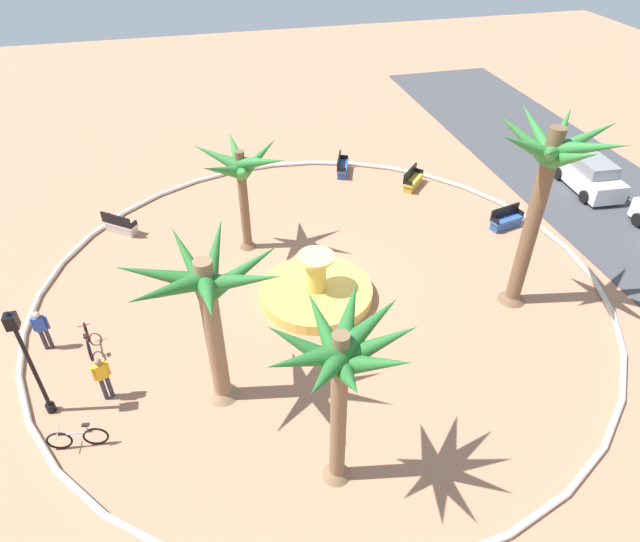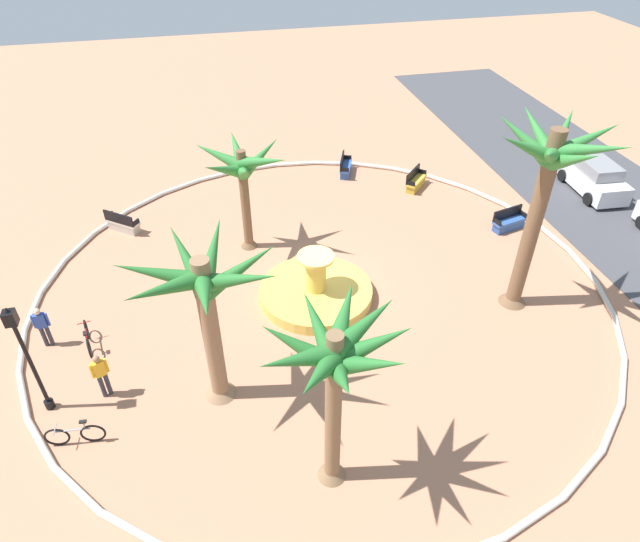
% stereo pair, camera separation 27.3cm
% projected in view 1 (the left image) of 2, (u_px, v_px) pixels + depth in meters
% --- Properties ---
extents(ground_plane, '(80.00, 80.00, 0.00)m').
position_uv_depth(ground_plane, '(322.00, 289.00, 21.63)').
color(ground_plane, tan).
extents(plaza_curb, '(22.03, 22.03, 0.20)m').
position_uv_depth(plaza_curb, '(322.00, 287.00, 21.57)').
color(plaza_curb, silver).
rests_on(plaza_curb, ground).
extents(fountain, '(4.33, 4.33, 1.97)m').
position_uv_depth(fountain, '(316.00, 291.00, 21.04)').
color(fountain, gold).
rests_on(fountain, ground).
extents(palm_tree_near_fountain, '(3.65, 3.79, 5.59)m').
position_uv_depth(palm_tree_near_fountain, '(341.00, 364.00, 12.49)').
color(palm_tree_near_fountain, brown).
rests_on(palm_tree_near_fountain, ground).
extents(palm_tree_by_curb, '(4.01, 3.75, 4.76)m').
position_uv_depth(palm_tree_by_curb, '(241.00, 172.00, 21.73)').
color(palm_tree_by_curb, brown).
rests_on(palm_tree_by_curb, ground).
extents(palm_tree_mid_plaza, '(4.49, 4.51, 5.52)m').
position_uv_depth(palm_tree_mid_plaza, '(208.00, 297.00, 14.94)').
color(palm_tree_mid_plaza, '#8E6B4C').
rests_on(palm_tree_mid_plaza, ground).
extents(palm_tree_far_side, '(4.21, 4.34, 7.21)m').
position_uv_depth(palm_tree_far_side, '(546.00, 176.00, 17.87)').
color(palm_tree_far_side, brown).
rests_on(palm_tree_far_side, ground).
extents(bench_east, '(1.67, 1.04, 1.00)m').
position_uv_depth(bench_east, '(342.00, 168.00, 29.22)').
color(bench_east, '#335BA8').
rests_on(bench_east, ground).
extents(bench_west, '(0.87, 1.67, 1.00)m').
position_uv_depth(bench_west, '(506.00, 221.00, 24.99)').
color(bench_west, '#335BA8').
rests_on(bench_west, ground).
extents(bench_north, '(1.50, 1.47, 1.00)m').
position_uv_depth(bench_north, '(413.00, 181.00, 28.01)').
color(bench_north, gold).
rests_on(bench_north, ground).
extents(bench_southeast, '(1.39, 1.56, 1.00)m').
position_uv_depth(bench_southeast, '(121.00, 226.00, 24.65)').
color(bench_southeast, beige).
rests_on(bench_southeast, ground).
extents(lamppost, '(0.32, 0.32, 4.09)m').
position_uv_depth(lamppost, '(27.00, 356.00, 15.45)').
color(lamppost, black).
rests_on(lamppost, ground).
extents(bicycle_red_frame, '(0.44, 1.72, 0.94)m').
position_uv_depth(bicycle_red_frame, '(78.00, 438.00, 15.65)').
color(bicycle_red_frame, black).
rests_on(bicycle_red_frame, ground).
extents(bicycle_by_lamppost, '(1.70, 0.49, 0.94)m').
position_uv_depth(bicycle_by_lamppost, '(88.00, 341.00, 18.77)').
color(bicycle_by_lamppost, black).
rests_on(bicycle_by_lamppost, ground).
extents(person_cyclist_helmet, '(0.32, 0.50, 1.71)m').
position_uv_depth(person_cyclist_helmet, '(103.00, 376.00, 16.74)').
color(person_cyclist_helmet, '#33333D').
rests_on(person_cyclist_helmet, ground).
extents(person_cyclist_photo, '(0.22, 0.53, 1.64)m').
position_uv_depth(person_cyclist_photo, '(42.00, 328.00, 18.49)').
color(person_cyclist_photo, '#33333D').
rests_on(person_cyclist_photo, ground).
extents(parked_car_leftmost, '(4.11, 2.13, 1.67)m').
position_uv_depth(parked_car_leftmost, '(590.00, 176.00, 27.56)').
color(parked_car_leftmost, silver).
rests_on(parked_car_leftmost, ground).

